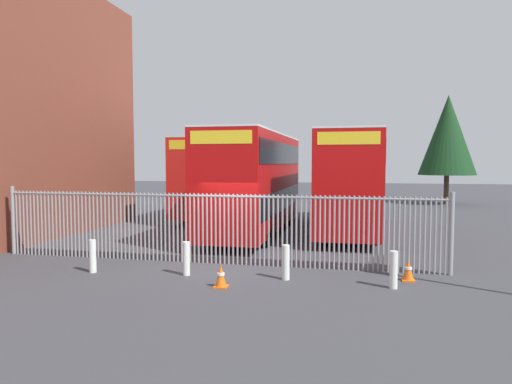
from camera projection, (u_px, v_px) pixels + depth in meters
The scene contains 12 objects.
ground_plane at pixel (274, 228), 22.06m from camera, with size 100.00×100.00×0.00m, color #3D3D42.
palisade_fence at pixel (209, 226), 14.32m from camera, with size 14.34×0.14×2.35m.
double_decker_bus_near_gate at pixel (350, 179), 21.04m from camera, with size 2.54×10.81×4.42m.
double_decker_bus_behind_fence_left at pixel (256, 179), 20.45m from camera, with size 2.54×10.81×4.42m.
double_decker_bus_behind_fence_right at pixel (223, 175), 26.90m from camera, with size 2.54×10.81×4.42m.
bollard_near_left at pixel (93, 256), 13.16m from camera, with size 0.20×0.20×0.95m, color silver.
bollard_center_front at pixel (186, 259), 12.84m from camera, with size 0.20×0.20×0.95m, color silver.
bollard_near_right at pixel (286, 262), 12.35m from camera, with size 0.20×0.20×0.95m, color silver.
bollard_far_right at pixel (394, 270), 11.50m from camera, with size 0.20×0.20×0.95m, color silver.
traffic_cone_by_gate at pixel (408, 270), 12.24m from camera, with size 0.34×0.34×0.59m.
traffic_cone_mid_forecourt at pixel (221, 276), 11.60m from camera, with size 0.34×0.34×0.59m.
tree_tall_back at pixel (448, 135), 34.27m from camera, with size 4.18×4.18×8.18m.
Camera 1 is at (3.83, -13.58, 3.18)m, focal length 32.14 mm.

